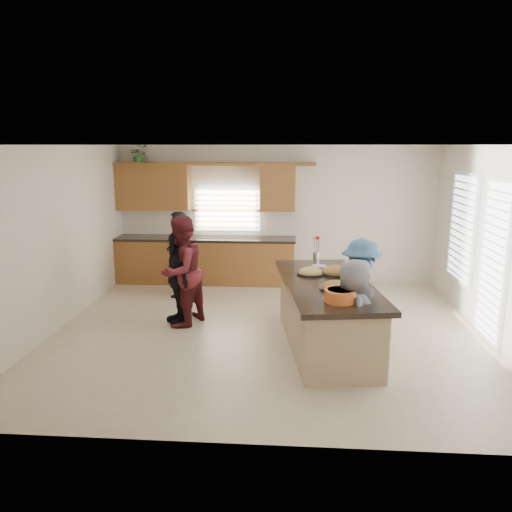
# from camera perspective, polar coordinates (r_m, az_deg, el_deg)

# --- Properties ---
(floor) EXTENTS (6.50, 6.50, 0.00)m
(floor) POSITION_cam_1_polar(r_m,az_deg,el_deg) (7.78, 1.36, -8.53)
(floor) COLOR beige
(floor) RESTS_ON ground
(room_shell) EXTENTS (6.52, 6.02, 2.81)m
(room_shell) POSITION_cam_1_polar(r_m,az_deg,el_deg) (7.31, 1.44, 5.51)
(room_shell) COLOR silver
(room_shell) RESTS_ON ground
(back_cabinetry) EXTENTS (4.08, 0.66, 2.46)m
(back_cabinetry) POSITION_cam_1_polar(r_m,az_deg,el_deg) (10.32, -6.02, 1.96)
(back_cabinetry) COLOR #975D2B
(back_cabinetry) RESTS_ON ground
(right_wall_glazing) EXTENTS (0.06, 4.00, 2.25)m
(right_wall_glazing) POSITION_cam_1_polar(r_m,az_deg,el_deg) (7.81, 25.68, 0.56)
(right_wall_glazing) COLOR white
(right_wall_glazing) RESTS_ON ground
(island) EXTENTS (1.51, 2.83, 0.95)m
(island) POSITION_cam_1_polar(r_m,az_deg,el_deg) (7.13, 7.99, -6.77)
(island) COLOR tan
(island) RESTS_ON ground
(platter_front) EXTENTS (0.44, 0.44, 0.18)m
(platter_front) POSITION_cam_1_polar(r_m,az_deg,el_deg) (6.61, 9.15, -3.59)
(platter_front) COLOR black
(platter_front) RESTS_ON island
(platter_mid) EXTENTS (0.46, 0.46, 0.19)m
(platter_mid) POSITION_cam_1_polar(r_m,az_deg,el_deg) (7.41, 9.13, -1.81)
(platter_mid) COLOR black
(platter_mid) RESTS_ON island
(platter_back) EXTENTS (0.40, 0.40, 0.16)m
(platter_back) POSITION_cam_1_polar(r_m,az_deg,el_deg) (7.33, 6.23, -1.90)
(platter_back) COLOR black
(platter_back) RESTS_ON island
(salad_bowl) EXTENTS (0.39, 0.39, 0.15)m
(salad_bowl) POSITION_cam_1_polar(r_m,az_deg,el_deg) (6.10, 9.62, -4.41)
(salad_bowl) COLOR orange
(salad_bowl) RESTS_ON island
(clear_cup) EXTENTS (0.08, 0.08, 0.11)m
(clear_cup) POSITION_cam_1_polar(r_m,az_deg,el_deg) (6.34, 12.99, -4.20)
(clear_cup) COLOR white
(clear_cup) RESTS_ON island
(plate_stack) EXTENTS (0.22, 0.22, 0.05)m
(plate_stack) POSITION_cam_1_polar(r_m,az_deg,el_deg) (7.68, 7.23, -1.26)
(plate_stack) COLOR #BB95D8
(plate_stack) RESTS_ON island
(flower_vase) EXTENTS (0.14, 0.14, 0.43)m
(flower_vase) POSITION_cam_1_polar(r_m,az_deg,el_deg) (8.07, 6.91, 0.97)
(flower_vase) COLOR silver
(flower_vase) RESTS_ON island
(potted_plant) EXTENTS (0.46, 0.44, 0.40)m
(potted_plant) POSITION_cam_1_polar(r_m,az_deg,el_deg) (10.54, -13.21, 11.17)
(potted_plant) COLOR #316E2C
(potted_plant) RESTS_ON back_cabinetry
(woman_left_back) EXTENTS (0.41, 0.60, 1.61)m
(woman_left_back) POSITION_cam_1_polar(r_m,az_deg,el_deg) (9.42, -9.00, 0.19)
(woman_left_back) COLOR black
(woman_left_back) RESTS_ON ground
(woman_left_mid) EXTENTS (0.95, 1.04, 1.74)m
(woman_left_mid) POSITION_cam_1_polar(r_m,az_deg,el_deg) (7.87, -8.53, -1.77)
(woman_left_mid) COLOR maroon
(woman_left_mid) RESTS_ON ground
(woman_left_front) EXTENTS (0.74, 0.93, 1.48)m
(woman_left_front) POSITION_cam_1_polar(r_m,az_deg,el_deg) (8.00, -8.98, -2.50)
(woman_left_front) COLOR black
(woman_left_front) RESTS_ON ground
(woman_right_back) EXTENTS (0.62, 1.02, 1.54)m
(woman_right_back) POSITION_cam_1_polar(r_m,az_deg,el_deg) (7.17, 11.87, -4.13)
(woman_right_back) COLOR #3C6085
(woman_right_back) RESTS_ON ground
(woman_right_front) EXTENTS (0.54, 0.76, 1.46)m
(woman_right_front) POSITION_cam_1_polar(r_m,az_deg,el_deg) (6.29, 11.01, -6.86)
(woman_right_front) COLOR gray
(woman_right_front) RESTS_ON ground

